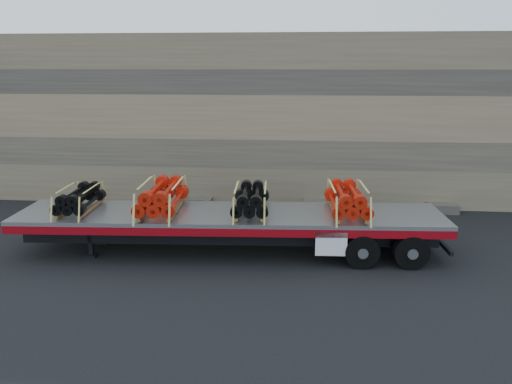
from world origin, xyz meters
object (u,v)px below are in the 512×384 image
at_px(bundle_front, 79,200).
at_px(bundle_midrear, 251,200).
at_px(bundle_midfront, 162,198).
at_px(trailer, 230,232).
at_px(bundle_rear, 347,200).

distance_m(bundle_front, bundle_midrear, 5.38).
relative_size(bundle_midfront, bundle_midrear, 1.15).
relative_size(trailer, bundle_rear, 5.60).
height_order(bundle_front, bundle_midfront, bundle_midfront).
distance_m(trailer, bundle_midfront, 2.37).
bearing_deg(trailer, bundle_rear, -0.00).
xyz_separation_m(trailer, bundle_midrear, (0.67, 0.03, 1.05)).
bearing_deg(bundle_midrear, bundle_front, 180.00).
relative_size(bundle_front, bundle_midfront, 0.80).
distance_m(bundle_front, bundle_rear, 8.35).
xyz_separation_m(trailer, bundle_rear, (3.63, 0.19, 1.08)).
relative_size(trailer, bundle_front, 6.55).
bearing_deg(trailer, bundle_front, 180.00).
relative_size(bundle_midfront, bundle_rear, 1.06).
relative_size(trailer, bundle_midrear, 6.04).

